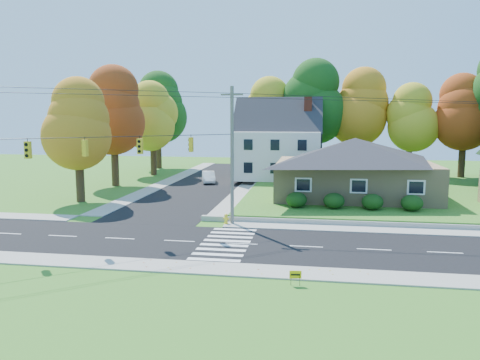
% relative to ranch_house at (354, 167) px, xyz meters
% --- Properties ---
extents(ground, '(120.00, 120.00, 0.00)m').
position_rel_ranch_house_xyz_m(ground, '(-8.00, -16.00, -3.27)').
color(ground, '#3D7923').
extents(road_main, '(90.00, 8.00, 0.02)m').
position_rel_ranch_house_xyz_m(road_main, '(-8.00, -16.00, -3.26)').
color(road_main, black).
rests_on(road_main, ground).
extents(road_cross, '(8.00, 44.00, 0.02)m').
position_rel_ranch_house_xyz_m(road_cross, '(-16.00, 10.00, -3.25)').
color(road_cross, black).
rests_on(road_cross, ground).
extents(sidewalk_north, '(90.00, 2.00, 0.08)m').
position_rel_ranch_house_xyz_m(sidewalk_north, '(-8.00, -11.00, -3.23)').
color(sidewalk_north, '#9C9A90').
rests_on(sidewalk_north, ground).
extents(sidewalk_south, '(90.00, 2.00, 0.08)m').
position_rel_ranch_house_xyz_m(sidewalk_south, '(-8.00, -21.00, -3.23)').
color(sidewalk_south, '#9C9A90').
rests_on(sidewalk_south, ground).
extents(lawn, '(30.00, 30.00, 0.50)m').
position_rel_ranch_house_xyz_m(lawn, '(5.00, 5.00, -3.02)').
color(lawn, '#3D7923').
rests_on(lawn, ground).
extents(ranch_house, '(14.60, 10.60, 5.40)m').
position_rel_ranch_house_xyz_m(ranch_house, '(0.00, 0.00, 0.00)').
color(ranch_house, tan).
rests_on(ranch_house, lawn).
extents(colonial_house, '(10.40, 8.40, 9.60)m').
position_rel_ranch_house_xyz_m(colonial_house, '(-7.96, 12.00, 1.32)').
color(colonial_house, silver).
rests_on(colonial_house, lawn).
extents(hedge_row, '(10.70, 1.70, 1.27)m').
position_rel_ranch_house_xyz_m(hedge_row, '(-0.50, -6.20, -2.13)').
color(hedge_row, '#163A10').
rests_on(hedge_row, lawn).
extents(traffic_infrastructure, '(38.10, 10.66, 10.00)m').
position_rel_ranch_house_xyz_m(traffic_infrastructure, '(-8.15, -14.65, 1.88)').
color(traffic_infrastructure, '#666059').
rests_on(traffic_infrastructure, ground).
extents(tree_lot_0, '(6.72, 6.72, 12.51)m').
position_rel_ranch_house_xyz_m(tree_lot_0, '(-10.00, 18.00, 5.04)').
color(tree_lot_0, '#3F2A19').
rests_on(tree_lot_0, lawn).
extents(tree_lot_1, '(7.84, 7.84, 14.60)m').
position_rel_ranch_house_xyz_m(tree_lot_1, '(-4.00, 17.00, 6.35)').
color(tree_lot_1, '#3F2A19').
rests_on(tree_lot_1, lawn).
extents(tree_lot_2, '(7.28, 7.28, 13.56)m').
position_rel_ranch_house_xyz_m(tree_lot_2, '(2.00, 18.00, 5.70)').
color(tree_lot_2, '#3F2A19').
rests_on(tree_lot_2, lawn).
extents(tree_lot_3, '(6.16, 6.16, 11.47)m').
position_rel_ranch_house_xyz_m(tree_lot_3, '(8.00, 17.00, 4.39)').
color(tree_lot_3, '#3F2A19').
rests_on(tree_lot_3, lawn).
extents(tree_lot_4, '(6.72, 6.72, 12.51)m').
position_rel_ranch_house_xyz_m(tree_lot_4, '(14.00, 16.00, 5.04)').
color(tree_lot_4, '#3F2A19').
rests_on(tree_lot_4, lawn).
extents(tree_west_0, '(6.16, 6.16, 11.47)m').
position_rel_ranch_house_xyz_m(tree_west_0, '(-25.00, -4.00, 3.89)').
color(tree_west_0, '#3F2A19').
rests_on(tree_west_0, ground).
extents(tree_west_1, '(7.28, 7.28, 13.56)m').
position_rel_ranch_house_xyz_m(tree_west_1, '(-26.00, 6.00, 5.20)').
color(tree_west_1, '#3F2A19').
rests_on(tree_west_1, ground).
extents(tree_west_2, '(6.72, 6.72, 12.51)m').
position_rel_ranch_house_xyz_m(tree_west_2, '(-25.00, 16.00, 4.54)').
color(tree_west_2, '#3F2A19').
rests_on(tree_west_2, ground).
extents(tree_west_3, '(7.84, 7.84, 14.60)m').
position_rel_ranch_house_xyz_m(tree_west_3, '(-27.00, 24.00, 5.85)').
color(tree_west_3, '#3F2A19').
rests_on(tree_west_3, ground).
extents(white_car, '(2.47, 4.30, 1.34)m').
position_rel_ranch_house_xyz_m(white_car, '(-16.03, 9.86, -2.58)').
color(white_car, white).
rests_on(white_car, road_cross).
extents(fire_hydrant, '(0.46, 0.36, 0.81)m').
position_rel_ranch_house_xyz_m(fire_hydrant, '(-9.92, -10.99, -2.88)').
color(fire_hydrant, yellow).
rests_on(fire_hydrant, ground).
extents(yard_sign, '(0.57, 0.09, 0.71)m').
position_rel_ranch_house_xyz_m(yard_sign, '(-4.39, -22.65, -2.76)').
color(yard_sign, black).
rests_on(yard_sign, ground).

